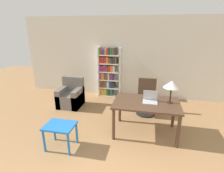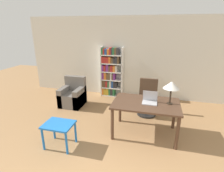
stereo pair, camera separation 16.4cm
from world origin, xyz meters
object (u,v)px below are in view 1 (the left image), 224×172
at_px(office_chair, 146,98).
at_px(desk, 146,106).
at_px(armchair, 71,97).
at_px(side_table_blue, 60,129).
at_px(bookshelf, 108,72).
at_px(laptop, 150,100).
at_px(table_lamp, 172,85).

bearing_deg(office_chair, desk, -89.38).
relative_size(office_chair, armchair, 1.13).
relative_size(side_table_blue, bookshelf, 0.34).
bearing_deg(office_chair, bookshelf, 141.69).
relative_size(armchair, bookshelf, 0.51).
height_order(armchair, bookshelf, bookshelf).
height_order(office_chair, bookshelf, bookshelf).
xyz_separation_m(office_chair, armchair, (-2.30, 0.00, -0.16)).
bearing_deg(laptop, bookshelf, 124.85).
bearing_deg(table_lamp, office_chair, 117.78).
distance_m(desk, table_lamp, 0.72).
bearing_deg(laptop, armchair, 157.21).
bearing_deg(armchair, bookshelf, 48.55).
bearing_deg(laptop, side_table_blue, -151.96).
relative_size(office_chair, side_table_blue, 1.69).
distance_m(desk, armchair, 2.56).
xyz_separation_m(desk, bookshelf, (-1.37, 2.10, 0.18)).
relative_size(desk, office_chair, 1.45).
relative_size(desk, laptop, 4.57).
bearing_deg(office_chair, side_table_blue, -130.46).
bearing_deg(desk, armchair, 155.98).
xyz_separation_m(side_table_blue, bookshelf, (0.28, 2.99, 0.43)).
relative_size(laptop, bookshelf, 0.18).
distance_m(table_lamp, side_table_blue, 2.47).
bearing_deg(side_table_blue, office_chair, 49.54).
bearing_deg(desk, bookshelf, 123.07).
distance_m(laptop, bookshelf, 2.52).
relative_size(laptop, side_table_blue, 0.54).
xyz_separation_m(table_lamp, bookshelf, (-1.86, 2.03, -0.34)).
bearing_deg(armchair, laptop, -22.79).
height_order(desk, armchair, armchair).
bearing_deg(side_table_blue, desk, 28.40).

